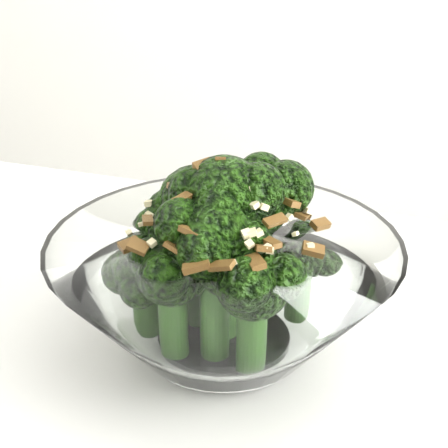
# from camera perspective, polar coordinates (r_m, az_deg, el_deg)

# --- Properties ---
(broccoli_dish) EXTENTS (0.23, 0.23, 0.14)m
(broccoli_dish) POSITION_cam_1_polar(r_m,az_deg,el_deg) (0.41, -0.14, -5.10)
(broccoli_dish) COLOR white
(broccoli_dish) RESTS_ON table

